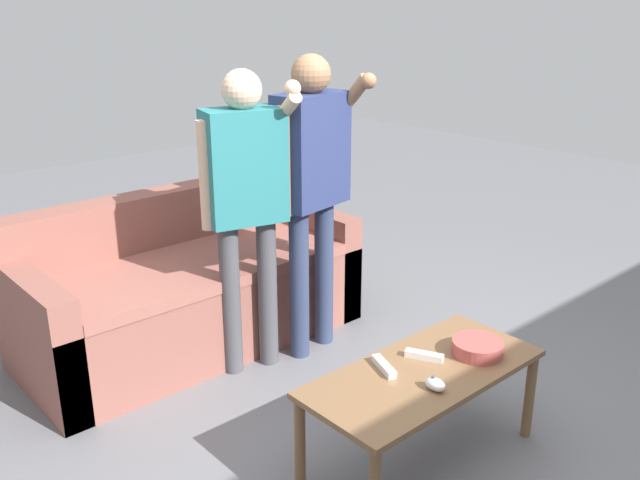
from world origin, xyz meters
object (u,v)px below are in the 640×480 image
object	(u,v)px
snack_bowl	(477,348)
game_remote_nunchuk	(435,384)
coffee_table	(423,382)
game_remote_wand_far	(384,366)
couch	(188,290)
player_center	(246,189)
player_right	(312,173)
game_remote_wand_near	(424,356)

from	to	relation	value
snack_bowl	game_remote_nunchuk	size ratio (longest dim) A/B	2.43
coffee_table	game_remote_wand_far	size ratio (longest dim) A/B	6.33
game_remote_wand_far	couch	bearing A→B (deg)	91.07
couch	player_center	bearing A→B (deg)	-80.48
snack_bowl	game_remote_wand_far	size ratio (longest dim) A/B	1.31
snack_bowl	player_right	bearing A→B (deg)	88.09
couch	game_remote_wand_near	xyz separation A→B (m)	(0.22, -1.51, 0.14)
game_remote_wand_far	game_remote_wand_near	bearing A→B (deg)	-14.73
couch	player_right	xyz separation A→B (m)	(0.45, -0.53, 0.69)
coffee_table	player_center	bearing A→B (deg)	93.44
snack_bowl	game_remote_wand_near	distance (m)	0.23
couch	coffee_table	world-z (taller)	couch
couch	game_remote_nunchuk	distance (m)	1.70
couch	snack_bowl	size ratio (longest dim) A/B	8.58
couch	snack_bowl	world-z (taller)	couch
coffee_table	game_remote_nunchuk	distance (m)	0.17
game_remote_wand_near	couch	bearing A→B (deg)	98.12
couch	game_remote_wand_far	distance (m)	1.47
snack_bowl	player_right	size ratio (longest dim) A/B	0.13
coffee_table	game_remote_wand_far	world-z (taller)	game_remote_wand_far
couch	player_right	distance (m)	0.98
snack_bowl	game_remote_wand_near	size ratio (longest dim) A/B	1.35
couch	player_right	size ratio (longest dim) A/B	1.16
coffee_table	player_right	size ratio (longest dim) A/B	0.65
player_right	game_remote_wand_far	bearing A→B (deg)	-114.54
game_remote_wand_near	player_center	bearing A→B (deg)	97.48
player_center	game_remote_nunchuk	bearing A→B (deg)	-90.68
snack_bowl	player_center	size ratio (longest dim) A/B	0.14
snack_bowl	game_remote_wand_near	world-z (taller)	snack_bowl
coffee_table	game_remote_wand_far	xyz separation A→B (m)	(-0.12, 0.11, 0.07)
coffee_table	game_remote_nunchuk	world-z (taller)	game_remote_nunchuk
player_center	couch	bearing A→B (deg)	99.52
player_right	couch	bearing A→B (deg)	130.27
snack_bowl	player_right	distance (m)	1.22
coffee_table	game_remote_wand_far	distance (m)	0.18
snack_bowl	game_remote_nunchuk	bearing A→B (deg)	-169.86
couch	player_center	xyz separation A→B (m)	(0.08, -0.47, 0.66)
game_remote_wand_near	snack_bowl	bearing A→B (deg)	-30.95
player_right	player_center	distance (m)	0.38
couch	game_remote_wand_far	bearing A→B (deg)	-88.93
snack_bowl	player_center	bearing A→B (deg)	106.16
player_right	coffee_table	bearing A→B (deg)	-106.43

